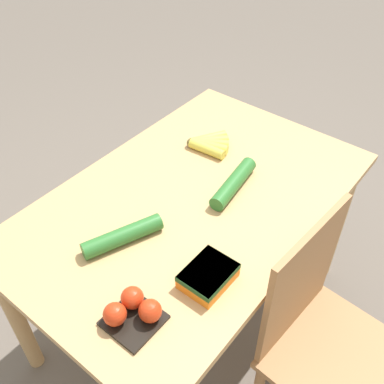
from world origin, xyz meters
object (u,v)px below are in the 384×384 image
object	(u,v)px
chair	(323,340)
banana_bunch	(208,144)
tomato_pack	(133,310)
cucumber_near	(123,236)
carrot_bag	(208,275)
cucumber_far	(233,183)

from	to	relation	value
chair	banana_bunch	world-z (taller)	chair
banana_bunch	tomato_pack	size ratio (longest dim) A/B	1.20
banana_bunch	cucumber_near	xyz separation A→B (m)	(0.57, 0.09, 0.01)
cucumber_near	carrot_bag	bearing A→B (deg)	98.49
cucumber_far	banana_bunch	bearing A→B (deg)	-122.69
banana_bunch	tomato_pack	distance (m)	0.82
tomato_pack	chair	bearing A→B (deg)	135.25
cucumber_far	tomato_pack	bearing A→B (deg)	8.37
banana_bunch	cucumber_far	xyz separation A→B (m)	(0.14, 0.22, 0.01)
chair	cucumber_far	world-z (taller)	chair
cucumber_far	cucumber_near	bearing A→B (deg)	-16.76
chair	cucumber_near	xyz separation A→B (m)	(0.24, -0.64, 0.27)
chair	carrot_bag	bearing A→B (deg)	124.61
banana_bunch	cucumber_near	bearing A→B (deg)	9.20
banana_bunch	tomato_pack	world-z (taller)	tomato_pack
chair	banana_bunch	size ratio (longest dim) A/B	5.36
carrot_bag	cucumber_far	bearing A→B (deg)	-155.33
cucumber_near	cucumber_far	bearing A→B (deg)	163.24
cucumber_near	banana_bunch	bearing A→B (deg)	-170.80
chair	cucumber_near	world-z (taller)	chair
carrot_bag	cucumber_near	bearing A→B (deg)	-81.51
tomato_pack	cucumber_far	xyz separation A→B (m)	(-0.61, -0.09, -0.01)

